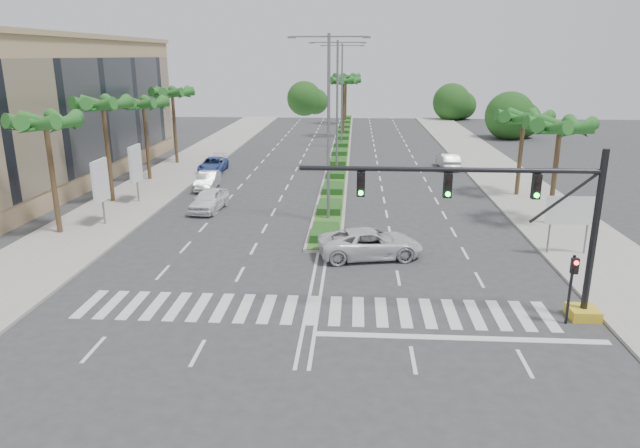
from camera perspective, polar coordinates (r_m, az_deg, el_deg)
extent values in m
plane|color=#333335|center=(25.16, -0.77, -8.62)|extent=(160.00, 160.00, 0.00)
cube|color=gray|center=(46.01, 20.50, 2.12)|extent=(6.00, 120.00, 0.15)
cube|color=gray|center=(47.17, -17.59, 2.73)|extent=(6.00, 120.00, 0.15)
cube|color=gray|center=(68.56, 2.12, 7.61)|extent=(2.20, 75.00, 0.20)
cube|color=#2C5F20|center=(68.54, 2.12, 7.71)|extent=(1.80, 75.00, 0.04)
cube|color=tan|center=(56.27, -26.40, 10.05)|extent=(12.00, 36.00, 12.00)
cube|color=gold|center=(26.83, 24.80, -8.06)|extent=(1.20, 1.20, 0.45)
cylinder|color=black|center=(25.67, 25.73, -0.96)|extent=(0.28, 0.28, 7.00)
cylinder|color=black|center=(23.43, 12.77, 5.32)|extent=(12.00, 0.20, 0.20)
cylinder|color=black|center=(24.80, 23.16, 2.39)|extent=(2.53, 0.12, 2.15)
cube|color=black|center=(24.36, 20.84, 3.50)|extent=(0.32, 0.24, 1.00)
cylinder|color=#19E533|center=(24.30, 20.85, 2.69)|extent=(0.20, 0.06, 0.20)
cube|color=black|center=(23.56, 12.67, 3.77)|extent=(0.32, 0.24, 1.00)
cylinder|color=#19E533|center=(23.49, 12.67, 2.93)|extent=(0.20, 0.06, 0.20)
cube|color=black|center=(23.26, 4.11, 3.97)|extent=(0.32, 0.24, 1.00)
cylinder|color=#19E533|center=(23.20, 4.09, 3.13)|extent=(0.20, 0.06, 0.20)
cylinder|color=black|center=(25.52, 23.72, -6.06)|extent=(0.12, 0.12, 3.00)
cube|color=black|center=(25.01, 24.12, -3.85)|extent=(0.28, 0.22, 0.65)
cylinder|color=red|center=(24.84, 24.27, -3.56)|extent=(0.18, 0.05, 0.18)
cylinder|color=slate|center=(33.83, 21.96, -0.65)|extent=(0.10, 0.10, 2.80)
cylinder|color=slate|center=(34.52, 25.11, -0.70)|extent=(0.10, 0.10, 2.80)
cube|color=#0C6638|center=(33.85, 23.78, 1.27)|extent=(2.60, 0.08, 1.50)
cube|color=white|center=(33.81, 23.81, 1.25)|extent=(2.70, 0.02, 1.60)
cylinder|color=slate|center=(39.44, -20.87, 1.79)|extent=(0.12, 0.12, 2.80)
cube|color=white|center=(39.10, -21.11, 4.06)|extent=(0.18, 2.10, 2.70)
cube|color=#D8594C|center=(39.10, -21.11, 4.06)|extent=(0.12, 2.00, 2.60)
cylinder|color=slate|center=(44.82, -17.79, 3.76)|extent=(0.12, 0.12, 2.80)
cube|color=white|center=(44.51, -17.97, 5.76)|extent=(0.18, 2.10, 2.70)
cube|color=#D8594C|center=(44.51, -17.97, 5.76)|extent=(0.12, 2.00, 2.60)
cylinder|color=brown|center=(38.15, -25.14, 4.08)|extent=(0.32, 0.32, 7.00)
sphere|color=brown|center=(37.66, -25.77, 9.13)|extent=(0.70, 0.70, 0.70)
cone|color=#1D5D21|center=(37.15, -24.26, 9.08)|extent=(0.90, 3.62, 1.50)
cone|color=#1D5D21|center=(38.10, -24.22, 9.23)|extent=(3.39, 2.96, 1.50)
cone|color=#1D5D21|center=(38.72, -25.31, 9.20)|extent=(3.73, 1.68, 1.50)
cone|color=#1D5D21|center=(38.57, -26.72, 9.00)|extent=(2.38, 3.65, 1.50)
cone|color=#1D5D21|center=(37.75, -27.43, 8.78)|extent=(2.38, 3.65, 1.50)
cone|color=#1D5D21|center=(36.87, -26.89, 8.71)|extent=(3.73, 1.68, 1.50)
cone|color=#1D5D21|center=(36.59, -25.45, 8.84)|extent=(3.39, 2.96, 1.50)
cylinder|color=brown|center=(45.17, -20.43, 6.58)|extent=(0.32, 0.32, 7.40)
sphere|color=brown|center=(44.75, -20.89, 11.12)|extent=(0.70, 0.70, 0.70)
cone|color=#1D5D21|center=(44.32, -19.56, 11.07)|extent=(0.90, 3.62, 1.50)
cone|color=#1D5D21|center=(45.27, -19.63, 11.16)|extent=(3.39, 2.96, 1.50)
cone|color=#1D5D21|center=(45.84, -20.62, 11.12)|extent=(3.73, 1.68, 1.50)
cone|color=#1D5D21|center=(45.60, -21.79, 10.98)|extent=(2.38, 3.65, 1.50)
cone|color=#1D5D21|center=(44.74, -22.31, 10.84)|extent=(2.38, 3.65, 1.50)
cone|color=#1D5D21|center=(43.89, -21.75, 10.81)|extent=(3.73, 1.68, 1.50)
cone|color=#1D5D21|center=(43.70, -20.51, 10.92)|extent=(3.39, 2.96, 1.50)
cylinder|color=brown|center=(52.53, -16.93, 7.83)|extent=(0.32, 0.32, 6.80)
sphere|color=brown|center=(52.18, -17.24, 11.41)|extent=(0.70, 0.70, 0.70)
cone|color=#1D5D21|center=(51.81, -16.07, 11.36)|extent=(0.90, 3.62, 1.50)
cone|color=#1D5D21|center=(52.76, -16.19, 11.43)|extent=(3.39, 2.96, 1.50)
cone|color=#1D5D21|center=(53.27, -17.07, 11.40)|extent=(3.73, 1.68, 1.50)
cone|color=#1D5D21|center=(52.98, -18.07, 11.30)|extent=(2.38, 3.65, 1.50)
cone|color=#1D5D21|center=(52.10, -18.45, 11.19)|extent=(2.38, 3.65, 1.50)
cone|color=#1D5D21|center=(51.27, -17.91, 11.16)|extent=(3.73, 1.68, 1.50)
cone|color=#1D5D21|center=(51.14, -16.83, 11.24)|extent=(3.39, 2.96, 1.50)
cylinder|color=brown|center=(60.00, -14.32, 9.22)|extent=(0.32, 0.32, 7.20)
sphere|color=brown|center=(59.69, -14.56, 12.55)|extent=(0.70, 0.70, 0.70)
cone|color=#1D5D21|center=(59.37, -13.52, 12.51)|extent=(0.90, 3.62, 1.50)
cone|color=#1D5D21|center=(60.31, -13.67, 12.55)|extent=(3.39, 2.96, 1.50)
cone|color=#1D5D21|center=(60.79, -14.47, 12.53)|extent=(3.73, 1.68, 1.50)
cone|color=#1D5D21|center=(60.46, -15.33, 12.45)|extent=(2.38, 3.65, 1.50)
cone|color=#1D5D21|center=(59.56, -15.63, 12.37)|extent=(2.38, 3.65, 1.50)
cone|color=#1D5D21|center=(58.76, -15.11, 12.36)|extent=(3.73, 1.68, 1.50)
cone|color=#1D5D21|center=(58.67, -14.16, 12.42)|extent=(3.39, 2.96, 1.50)
cylinder|color=brown|center=(39.56, 22.39, 4.43)|extent=(0.32, 0.32, 6.50)
sphere|color=brown|center=(39.09, 22.90, 8.94)|extent=(0.70, 0.70, 0.70)
cone|color=#1D5D21|center=(39.47, 24.40, 8.68)|extent=(0.90, 3.62, 1.50)
cone|color=#1D5D21|center=(40.13, 23.42, 8.90)|extent=(3.39, 2.96, 1.50)
cone|color=#1D5D21|center=(40.03, 22.06, 9.04)|extent=(3.73, 1.68, 1.50)
cone|color=#1D5D21|center=(39.24, 21.28, 8.99)|extent=(2.38, 3.65, 1.50)
cone|color=#1D5D21|center=(38.34, 21.69, 8.79)|extent=(2.38, 3.65, 1.50)
cone|color=#1D5D21|center=(38.02, 23.04, 8.59)|extent=(3.73, 1.68, 1.50)
cone|color=#1D5D21|center=(38.53, 24.26, 8.54)|extent=(3.39, 2.96, 1.50)
cylinder|color=brown|center=(47.10, 19.37, 6.31)|extent=(0.32, 0.32, 6.20)
sphere|color=brown|center=(46.71, 19.72, 9.93)|extent=(0.70, 0.70, 0.70)
cone|color=#1D5D21|center=(47.03, 21.02, 9.72)|extent=(0.90, 3.62, 1.50)
cone|color=#1D5D21|center=(47.73, 20.24, 9.88)|extent=(3.39, 2.96, 1.50)
cone|color=#1D5D21|center=(47.69, 19.08, 9.98)|extent=(3.73, 1.68, 1.50)
cone|color=#1D5D21|center=(46.92, 18.38, 9.96)|extent=(2.38, 3.65, 1.50)
cone|color=#1D5D21|center=(46.00, 18.67, 9.81)|extent=(2.38, 3.65, 1.50)
cone|color=#1D5D21|center=(45.63, 19.77, 9.66)|extent=(3.73, 1.68, 1.50)
cone|color=#1D5D21|center=(46.10, 20.83, 9.62)|extent=(3.39, 2.96, 1.50)
cylinder|color=brown|center=(78.04, 2.36, 11.39)|extent=(0.32, 0.32, 7.50)
sphere|color=brown|center=(77.80, 2.39, 14.07)|extent=(0.70, 0.70, 0.70)
cone|color=#1D5D21|center=(77.79, 3.22, 13.99)|extent=(0.90, 3.62, 1.50)
cone|color=#1D5D21|center=(78.65, 2.92, 14.02)|extent=(3.39, 2.96, 1.50)
cone|color=#1D5D21|center=(78.88, 2.22, 14.03)|extent=(3.73, 1.68, 1.50)
cone|color=#1D5D21|center=(78.31, 1.65, 14.02)|extent=(2.38, 3.65, 1.50)
cone|color=#1D5D21|center=(77.36, 1.62, 13.99)|extent=(2.38, 3.65, 1.50)
cone|color=#1D5D21|center=(76.74, 2.18, 13.97)|extent=(3.73, 1.68, 1.50)
cone|color=#1D5D21|center=(76.93, 2.90, 13.96)|extent=(3.39, 2.96, 1.50)
cylinder|color=brown|center=(92.99, 2.58, 12.21)|extent=(0.32, 0.32, 7.50)
sphere|color=brown|center=(92.79, 2.61, 14.46)|extent=(0.70, 0.70, 0.70)
cone|color=#1D5D21|center=(92.78, 3.31, 14.39)|extent=(0.90, 3.62, 1.50)
cone|color=#1D5D21|center=(93.64, 3.06, 14.41)|extent=(3.39, 2.96, 1.50)
cone|color=#1D5D21|center=(93.87, 2.47, 14.42)|extent=(3.73, 1.68, 1.50)
cone|color=#1D5D21|center=(93.29, 1.99, 14.42)|extent=(2.38, 3.65, 1.50)
cone|color=#1D5D21|center=(92.34, 1.97, 14.39)|extent=(2.38, 3.65, 1.50)
cone|color=#1D5D21|center=(91.72, 2.44, 14.38)|extent=(3.73, 1.68, 1.50)
cone|color=#1D5D21|center=(91.92, 3.04, 14.37)|extent=(3.39, 2.96, 1.50)
cylinder|color=slate|center=(37.05, 0.87, 9.24)|extent=(0.20, 0.20, 12.00)
cylinder|color=slate|center=(36.85, -1.06, 18.24)|extent=(2.40, 0.10, 0.10)
cylinder|color=slate|center=(36.73, 2.87, 18.23)|extent=(2.40, 0.10, 0.10)
cube|color=slate|center=(36.95, -2.85, 18.14)|extent=(0.50, 0.25, 0.12)
cube|color=slate|center=(36.73, 4.68, 18.12)|extent=(0.50, 0.25, 0.12)
cylinder|color=slate|center=(52.95, 1.73, 11.42)|extent=(0.20, 0.20, 12.00)
cylinder|color=slate|center=(52.81, 0.42, 17.72)|extent=(2.40, 0.10, 0.10)
cylinder|color=slate|center=(52.73, 3.15, 17.70)|extent=(2.40, 0.10, 0.10)
cube|color=slate|center=(52.88, -0.83, 17.66)|extent=(0.50, 0.25, 0.12)
cube|color=slate|center=(52.73, 4.41, 17.62)|extent=(0.50, 0.25, 0.12)
cylinder|color=slate|center=(68.89, 2.20, 12.60)|extent=(0.20, 0.20, 12.00)
cylinder|color=slate|center=(68.79, 1.20, 17.43)|extent=(2.40, 0.10, 0.10)
cylinder|color=slate|center=(68.72, 3.30, 17.41)|extent=(2.40, 0.10, 0.10)
cube|color=slate|center=(68.84, 0.25, 17.39)|extent=(0.50, 0.25, 0.12)
cube|color=slate|center=(68.72, 4.26, 17.35)|extent=(0.50, 0.25, 0.12)
imported|color=white|center=(41.48, -11.05, 2.39)|extent=(2.30, 4.76, 1.57)
imported|color=silver|center=(48.30, -11.17, 4.29)|extent=(1.73, 4.46, 1.45)
imported|color=#324D99|center=(55.51, -10.65, 5.84)|extent=(2.49, 5.01, 1.36)
imported|color=white|center=(57.05, -10.25, 6.10)|extent=(1.96, 4.47, 1.28)
imported|color=silver|center=(31.35, 5.06, -1.94)|extent=(6.12, 3.70, 1.59)
imported|color=#B6B7BB|center=(57.60, 12.67, 6.20)|extent=(1.87, 4.75, 1.54)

